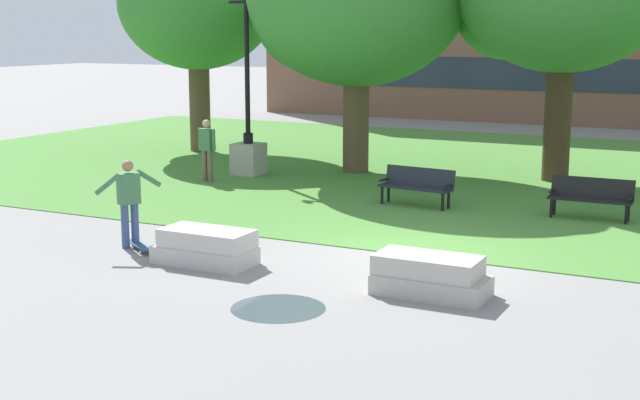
# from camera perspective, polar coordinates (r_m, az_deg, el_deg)

# --- Properties ---
(ground_plane) EXTENTS (140.00, 140.00, 0.00)m
(ground_plane) POSITION_cam_1_polar(r_m,az_deg,el_deg) (16.75, 5.56, -3.55)
(ground_plane) COLOR gray
(grass_lawn) EXTENTS (40.00, 20.00, 0.02)m
(grass_lawn) POSITION_cam_1_polar(r_m,az_deg,el_deg) (26.13, 13.61, 1.46)
(grass_lawn) COLOR #4C8438
(grass_lawn) RESTS_ON ground
(concrete_block_center) EXTENTS (1.80, 0.90, 0.64)m
(concrete_block_center) POSITION_cam_1_polar(r_m,az_deg,el_deg) (16.13, -7.32, -3.02)
(concrete_block_center) COLOR #BCB7B2
(concrete_block_center) RESTS_ON ground
(concrete_block_left) EXTENTS (1.80, 0.90, 0.64)m
(concrete_block_left) POSITION_cam_1_polar(r_m,az_deg,el_deg) (14.28, 7.04, -4.86)
(concrete_block_left) COLOR #B2ADA3
(concrete_block_left) RESTS_ON ground
(person_skateboarder) EXTENTS (0.60, 1.40, 1.71)m
(person_skateboarder) POSITION_cam_1_polar(r_m,az_deg,el_deg) (17.46, -12.13, 0.12)
(person_skateboarder) COLOR #384C7A
(person_skateboarder) RESTS_ON ground
(skateboard) EXTENTS (0.97, 0.71, 0.14)m
(skateboard) POSITION_cam_1_polar(r_m,az_deg,el_deg) (17.32, -11.34, -2.94)
(skateboard) COLOR #2D4C75
(skateboard) RESTS_ON ground
(puddle) EXTENTS (1.45, 1.45, 0.01)m
(puddle) POSITION_cam_1_polar(r_m,az_deg,el_deg) (13.60, -2.69, -6.93)
(puddle) COLOR #47515B
(puddle) RESTS_ON ground
(park_bench_near_right) EXTENTS (1.80, 0.55, 0.90)m
(park_bench_near_right) POSITION_cam_1_polar(r_m,az_deg,el_deg) (20.58, 16.96, 0.28)
(park_bench_near_right) COLOR black
(park_bench_near_right) RESTS_ON grass_lawn
(park_bench_far_left) EXTENTS (1.85, 0.73, 0.90)m
(park_bench_far_left) POSITION_cam_1_polar(r_m,az_deg,el_deg) (21.26, 6.24, 1.02)
(park_bench_far_left) COLOR #1E232D
(park_bench_far_left) RESTS_ON grass_lawn
(lamp_post_left) EXTENTS (1.32, 0.80, 5.38)m
(lamp_post_left) POSITION_cam_1_polar(r_m,az_deg,el_deg) (25.72, -4.62, 4.03)
(lamp_post_left) COLOR #ADA89E
(lamp_post_left) RESTS_ON grass_lawn
(tree_near_left) EXTENTS (5.58, 5.31, 7.29)m
(tree_near_left) POSITION_cam_1_polar(r_m,az_deg,el_deg) (30.90, -7.95, 12.30)
(tree_near_left) COLOR brown
(tree_near_left) RESTS_ON grass_lawn
(person_bystander_near_lawn) EXTENTS (0.64, 0.30, 1.71)m
(person_bystander_near_lawn) POSITION_cam_1_polar(r_m,az_deg,el_deg) (24.63, -7.25, 3.40)
(person_bystander_near_lawn) COLOR brown
(person_bystander_near_lawn) RESTS_ON grass_lawn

